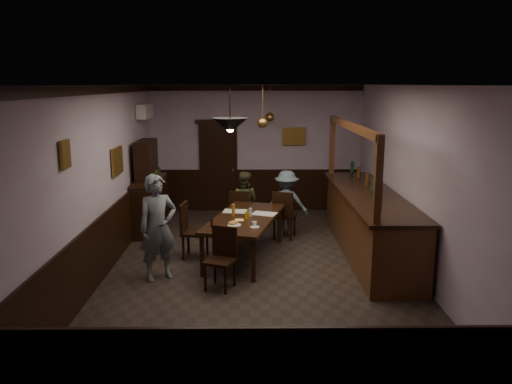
{
  "coord_description": "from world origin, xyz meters",
  "views": [
    {
      "loc": [
        -0.12,
        -7.85,
        3.02
      ],
      "look_at": [
        -0.03,
        0.74,
        1.15
      ],
      "focal_mm": 35.0,
      "sensor_mm": 36.0,
      "label": 1
    }
  ],
  "objects_px": {
    "bar_counter": "(369,221)",
    "person_standing": "(158,228)",
    "chair_far_left": "(240,211)",
    "coffee_cup": "(255,224)",
    "person_seated_right": "(287,203)",
    "pendant_brass_far": "(270,117)",
    "chair_far_right": "(284,213)",
    "sideboard": "(150,196)",
    "soda_can": "(247,215)",
    "person_seated_left": "(244,202)",
    "pendant_brass_mid": "(263,123)",
    "chair_side": "(190,228)",
    "chair_near": "(222,255)",
    "dining_table": "(245,220)",
    "pendant_iron": "(230,125)"
  },
  "relations": [
    {
      "from": "person_seated_right",
      "to": "soda_can",
      "type": "xyz_separation_m",
      "value": [
        -0.79,
        -1.49,
        0.15
      ]
    },
    {
      "from": "bar_counter",
      "to": "pendant_brass_far",
      "type": "xyz_separation_m",
      "value": [
        -1.69,
        2.47,
        1.7
      ]
    },
    {
      "from": "person_seated_left",
      "to": "coffee_cup",
      "type": "relative_size",
      "value": 15.89
    },
    {
      "from": "pendant_brass_mid",
      "to": "coffee_cup",
      "type": "bearing_deg",
      "value": -95.48
    },
    {
      "from": "person_standing",
      "to": "person_seated_left",
      "type": "bearing_deg",
      "value": 32.19
    },
    {
      "from": "chair_far_right",
      "to": "sideboard",
      "type": "xyz_separation_m",
      "value": [
        -2.73,
        0.54,
        0.23
      ]
    },
    {
      "from": "chair_side",
      "to": "soda_can",
      "type": "distance_m",
      "value": 1.04
    },
    {
      "from": "soda_can",
      "to": "pendant_brass_far",
      "type": "bearing_deg",
      "value": 80.06
    },
    {
      "from": "sideboard",
      "to": "soda_can",
      "type": "bearing_deg",
      "value": -41.08
    },
    {
      "from": "soda_can",
      "to": "pendant_brass_far",
      "type": "height_order",
      "value": "pendant_brass_far"
    },
    {
      "from": "person_standing",
      "to": "sideboard",
      "type": "height_order",
      "value": "sideboard"
    },
    {
      "from": "person_seated_left",
      "to": "sideboard",
      "type": "xyz_separation_m",
      "value": [
        -1.94,
        0.04,
        0.13
      ]
    },
    {
      "from": "person_seated_right",
      "to": "coffee_cup",
      "type": "relative_size",
      "value": 16.55
    },
    {
      "from": "chair_far_right",
      "to": "pendant_brass_mid",
      "type": "height_order",
      "value": "pendant_brass_mid"
    },
    {
      "from": "chair_far_left",
      "to": "chair_far_right",
      "type": "height_order",
      "value": "chair_far_right"
    },
    {
      "from": "bar_counter",
      "to": "pendant_brass_mid",
      "type": "height_order",
      "value": "pendant_brass_mid"
    },
    {
      "from": "person_seated_right",
      "to": "pendant_iron",
      "type": "relative_size",
      "value": 1.87
    },
    {
      "from": "chair_far_left",
      "to": "coffee_cup",
      "type": "xyz_separation_m",
      "value": [
        0.27,
        -1.95,
        0.29
      ]
    },
    {
      "from": "chair_far_right",
      "to": "pendant_iron",
      "type": "xyz_separation_m",
      "value": [
        -0.96,
        -1.89,
        1.87
      ]
    },
    {
      "from": "person_standing",
      "to": "dining_table",
      "type": "bearing_deg",
      "value": 4.26
    },
    {
      "from": "chair_far_right",
      "to": "person_seated_left",
      "type": "relative_size",
      "value": 0.76
    },
    {
      "from": "soda_can",
      "to": "pendant_brass_mid",
      "type": "height_order",
      "value": "pendant_brass_mid"
    },
    {
      "from": "chair_far_right",
      "to": "pendant_brass_far",
      "type": "distance_m",
      "value": 2.38
    },
    {
      "from": "chair_near",
      "to": "chair_side",
      "type": "relative_size",
      "value": 0.94
    },
    {
      "from": "soda_can",
      "to": "pendant_brass_mid",
      "type": "distance_m",
      "value": 1.95
    },
    {
      "from": "chair_far_left",
      "to": "pendant_iron",
      "type": "relative_size",
      "value": 1.33
    },
    {
      "from": "chair_far_right",
      "to": "person_seated_right",
      "type": "relative_size",
      "value": 0.73
    },
    {
      "from": "person_seated_left",
      "to": "chair_far_right",
      "type": "bearing_deg",
      "value": 162.93
    },
    {
      "from": "chair_far_left",
      "to": "sideboard",
      "type": "xyz_separation_m",
      "value": [
        -1.87,
        0.31,
        0.25
      ]
    },
    {
      "from": "pendant_iron",
      "to": "bar_counter",
      "type": "bearing_deg",
      "value": 22.26
    },
    {
      "from": "coffee_cup",
      "to": "chair_far_left",
      "type": "bearing_deg",
      "value": 112.72
    },
    {
      "from": "chair_far_left",
      "to": "pendant_iron",
      "type": "bearing_deg",
      "value": 97.63
    },
    {
      "from": "bar_counter",
      "to": "pendant_brass_far",
      "type": "bearing_deg",
      "value": 124.39
    },
    {
      "from": "chair_near",
      "to": "pendant_brass_far",
      "type": "xyz_separation_m",
      "value": [
        0.86,
        3.98,
        1.79
      ]
    },
    {
      "from": "person_seated_right",
      "to": "pendant_brass_mid",
      "type": "bearing_deg",
      "value": 38.88
    },
    {
      "from": "pendant_brass_far",
      "to": "pendant_iron",
      "type": "bearing_deg",
      "value": -102.0
    },
    {
      "from": "person_standing",
      "to": "chair_far_left",
      "type": "bearing_deg",
      "value": 30.78
    },
    {
      "from": "pendant_iron",
      "to": "pendant_brass_far",
      "type": "bearing_deg",
      "value": 78.0
    },
    {
      "from": "person_standing",
      "to": "coffee_cup",
      "type": "height_order",
      "value": "person_standing"
    },
    {
      "from": "chair_far_left",
      "to": "sideboard",
      "type": "distance_m",
      "value": 1.92
    },
    {
      "from": "chair_side",
      "to": "person_seated_right",
      "type": "relative_size",
      "value": 0.75
    },
    {
      "from": "bar_counter",
      "to": "person_standing",
      "type": "bearing_deg",
      "value": -161.92
    },
    {
      "from": "chair_side",
      "to": "person_standing",
      "type": "distance_m",
      "value": 1.09
    },
    {
      "from": "person_seated_right",
      "to": "chair_near",
      "type": "bearing_deg",
      "value": 76.88
    },
    {
      "from": "chair_near",
      "to": "coffee_cup",
      "type": "relative_size",
      "value": 11.58
    },
    {
      "from": "person_seated_right",
      "to": "coffee_cup",
      "type": "bearing_deg",
      "value": 81.97
    },
    {
      "from": "dining_table",
      "to": "person_standing",
      "type": "xyz_separation_m",
      "value": [
        -1.33,
        -0.94,
        0.15
      ]
    },
    {
      "from": "bar_counter",
      "to": "pendant_brass_mid",
      "type": "relative_size",
      "value": 5.2
    },
    {
      "from": "chair_far_right",
      "to": "soda_can",
      "type": "bearing_deg",
      "value": 76.58
    },
    {
      "from": "chair_far_right",
      "to": "soda_can",
      "type": "height_order",
      "value": "chair_far_right"
    }
  ]
}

